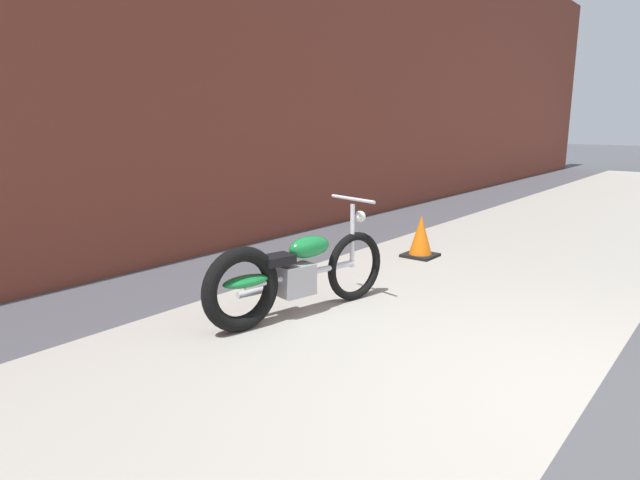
# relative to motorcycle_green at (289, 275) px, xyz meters

# --- Properties ---
(ground_plane) EXTENTS (80.00, 80.00, 0.00)m
(ground_plane) POSITION_rel_motorcycle_green_xyz_m (-0.03, -2.50, -0.40)
(ground_plane) COLOR #47474C
(sidewalk_slab) EXTENTS (36.00, 3.50, 0.01)m
(sidewalk_slab) POSITION_rel_motorcycle_green_xyz_m (-0.03, -0.75, -0.40)
(sidewalk_slab) COLOR #9E998E
(sidewalk_slab) RESTS_ON ground
(brick_building_wall) EXTENTS (36.00, 0.50, 5.60)m
(brick_building_wall) POSITION_rel_motorcycle_green_xyz_m (-0.03, 2.70, 2.40)
(brick_building_wall) COLOR brown
(brick_building_wall) RESTS_ON ground
(motorcycle_green) EXTENTS (1.98, 0.71, 1.03)m
(motorcycle_green) POSITION_rel_motorcycle_green_xyz_m (0.00, 0.00, 0.00)
(motorcycle_green) COLOR black
(motorcycle_green) RESTS_ON ground
(traffic_cone) EXTENTS (0.40, 0.40, 0.55)m
(traffic_cone) POSITION_rel_motorcycle_green_xyz_m (2.74, 0.16, -0.15)
(traffic_cone) COLOR orange
(traffic_cone) RESTS_ON ground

